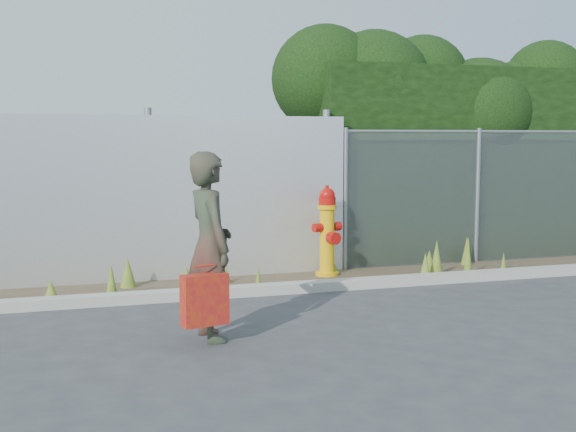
# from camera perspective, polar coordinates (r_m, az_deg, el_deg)

# --- Properties ---
(ground) EXTENTS (80.00, 80.00, 0.00)m
(ground) POSITION_cam_1_polar(r_m,az_deg,el_deg) (7.37, 5.51, -8.81)
(ground) COLOR #38383B
(ground) RESTS_ON ground
(curb) EXTENTS (16.00, 0.22, 0.12)m
(curb) POSITION_cam_1_polar(r_m,az_deg,el_deg) (9.00, 1.08, -5.64)
(curb) COLOR #A39C93
(curb) RESTS_ON ground
(weed_strip) EXTENTS (16.00, 1.20, 0.55)m
(weed_strip) POSITION_cam_1_polar(r_m,az_deg,el_deg) (9.41, -2.85, -4.89)
(weed_strip) COLOR #483A29
(weed_strip) RESTS_ON ground
(corrugated_fence) EXTENTS (8.50, 0.21, 2.30)m
(corrugated_fence) POSITION_cam_1_polar(r_m,az_deg,el_deg) (9.62, -20.00, 1.04)
(corrugated_fence) COLOR silver
(corrugated_fence) RESTS_ON ground
(chainlink_fence) EXTENTS (6.50, 0.07, 2.05)m
(chainlink_fence) POSITION_cam_1_polar(r_m,az_deg,el_deg) (11.89, 19.03, 1.64)
(chainlink_fence) COLOR gray
(chainlink_fence) RESTS_ON ground
(hedge) EXTENTS (7.85, 2.08, 3.89)m
(hedge) POSITION_cam_1_polar(r_m,az_deg,el_deg) (12.70, 16.21, 6.76)
(hedge) COLOR black
(hedge) RESTS_ON ground
(fire_hydrant) EXTENTS (0.42, 0.38, 1.26)m
(fire_hydrant) POSITION_cam_1_polar(r_m,az_deg,el_deg) (9.88, 3.12, -1.33)
(fire_hydrant) COLOR #ECB00C
(fire_hydrant) RESTS_ON ground
(woman) EXTENTS (0.51, 0.70, 1.78)m
(woman) POSITION_cam_1_polar(r_m,az_deg,el_deg) (6.83, -6.22, -2.39)
(woman) COLOR #0D5838
(woman) RESTS_ON ground
(red_tote_bag) EXTENTS (0.42, 0.16, 0.56)m
(red_tote_bag) POSITION_cam_1_polar(r_m,az_deg,el_deg) (6.61, -6.60, -6.59)
(red_tote_bag) COLOR #9F091F
(black_shoulder_bag) EXTENTS (0.21, 0.09, 0.16)m
(black_shoulder_bag) POSITION_cam_1_polar(r_m,az_deg,el_deg) (7.10, -5.77, -1.85)
(black_shoulder_bag) COLOR black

